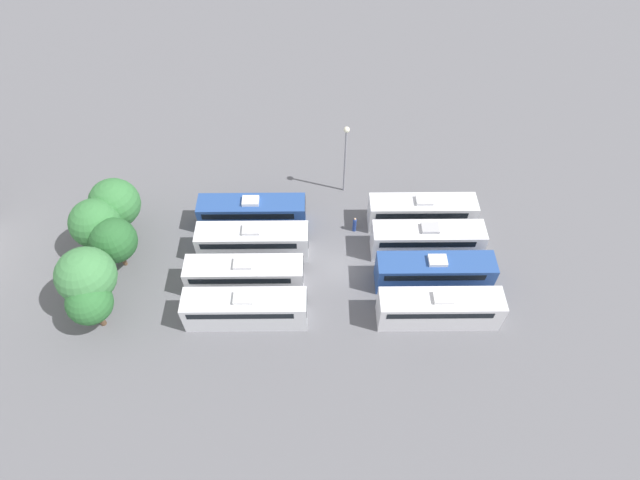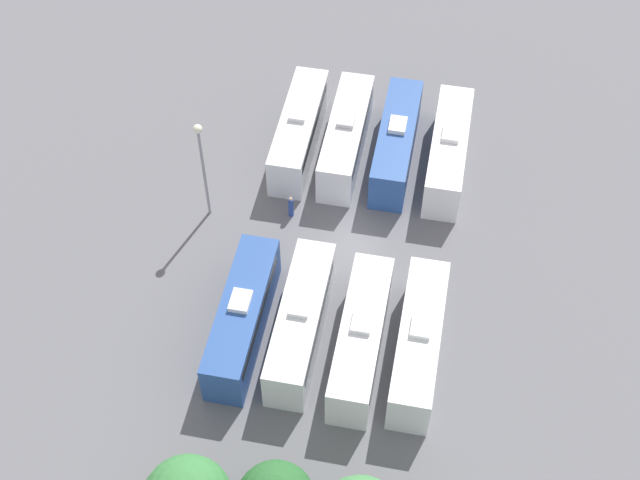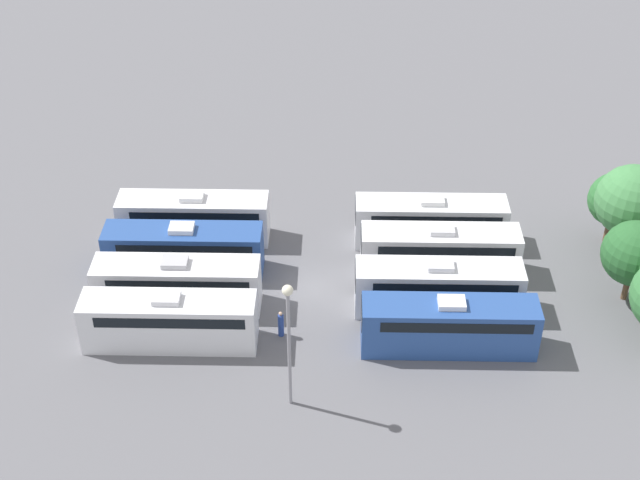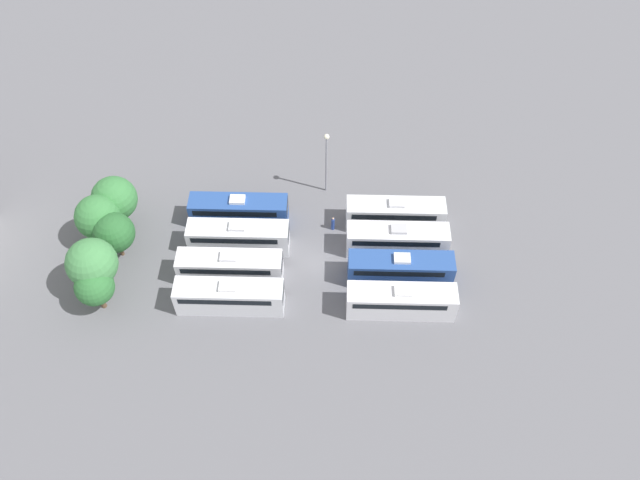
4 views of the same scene
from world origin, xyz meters
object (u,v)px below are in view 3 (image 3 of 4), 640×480
object	(u,v)px
bus_7	(450,324)
bus_3	(170,320)
bus_6	(439,286)
tree_1	(632,201)
worker_person	(281,324)
bus_2	(178,283)
bus_4	(431,220)
tree_2	(635,253)
light_pole	(289,327)
bus_5	(440,250)
tree_0	(615,200)
bus_1	(184,249)
bus_0	(194,216)

from	to	relation	value
bus_7	bus_3	bearing A→B (deg)	-90.22
bus_6	tree_1	distance (m)	14.46
bus_7	tree_1	size ratio (longest dim) A/B	1.49
bus_3	worker_person	size ratio (longest dim) A/B	5.71
bus_2	bus_4	world-z (taller)	same
bus_4	tree_2	distance (m)	13.62
light_pole	tree_1	bearing A→B (deg)	122.86
tree_2	bus_2	bearing A→B (deg)	-87.37
bus_4	bus_6	world-z (taller)	same
bus_5	bus_7	world-z (taller)	same
bus_5	bus_6	world-z (taller)	same
light_pole	tree_1	size ratio (longest dim) A/B	1.20
bus_7	tree_2	xyz separation A→B (m)	(-4.87, 11.83, 1.80)
bus_6	bus_7	size ratio (longest dim) A/B	1.00
bus_3	tree_0	xyz separation A→B (m)	(-11.19, 28.92, 1.63)
bus_1	worker_person	size ratio (longest dim) A/B	5.71
worker_person	light_pole	size ratio (longest dim) A/B	0.22
bus_0	light_pole	distance (m)	17.90
bus_0	tree_1	size ratio (longest dim) A/B	1.49
bus_4	bus_5	distance (m)	3.50
bus_7	tree_0	xyz separation A→B (m)	(-11.26, 12.23, 1.63)
bus_1	worker_person	distance (m)	9.32
bus_0	bus_6	size ratio (longest dim) A/B	1.00
bus_7	tree_1	bearing A→B (deg)	126.51
bus_7	bus_6	bearing A→B (deg)	-174.75
bus_1	bus_6	distance (m)	16.92
bus_0	tree_0	xyz separation A→B (m)	(-0.24, 28.95, 1.63)
bus_0	bus_6	bearing A→B (deg)	65.66
bus_7	light_pole	xyz separation A→B (m)	(4.79, -9.26, 3.84)
bus_5	bus_3	bearing A→B (deg)	-66.32
bus_0	bus_2	bearing A→B (deg)	-0.17
bus_0	bus_6	xyz separation A→B (m)	(7.41, 16.38, 0.00)
bus_4	tree_0	size ratio (longest dim) A/B	1.96
bus_2	tree_1	xyz separation A→B (m)	(-5.80, 29.37, 2.78)
tree_2	tree_0	bearing A→B (deg)	176.37
bus_2	bus_6	world-z (taller)	same
tree_2	light_pole	bearing A→B (deg)	-65.39
bus_2	bus_7	size ratio (longest dim) A/B	1.00
bus_4	bus_5	xyz separation A→B (m)	(3.48, 0.34, 0.00)
bus_3	tree_1	size ratio (longest dim) A/B	1.49
bus_4	bus_7	size ratio (longest dim) A/B	1.00
bus_4	worker_person	world-z (taller)	bus_4
bus_3	bus_2	bearing A→B (deg)	-179.21
bus_6	worker_person	distance (m)	10.20
bus_7	tree_0	distance (m)	16.70
bus_6	light_pole	xyz separation A→B (m)	(8.40, -8.93, 3.84)
bus_2	worker_person	xyz separation A→B (m)	(2.69, 6.63, -0.96)
bus_1	bus_5	bearing A→B (deg)	90.67
bus_5	bus_7	bearing A→B (deg)	-0.77
bus_4	bus_5	world-z (taller)	same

